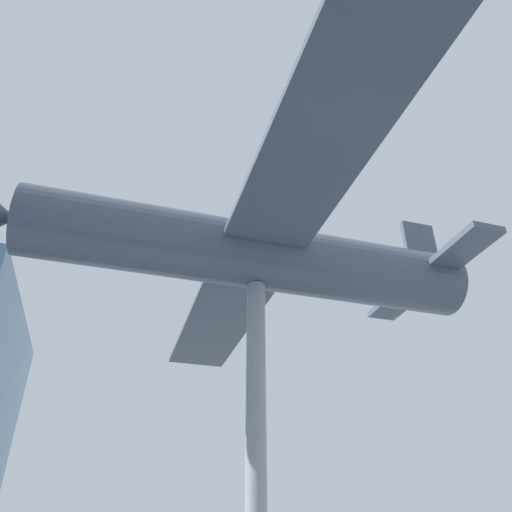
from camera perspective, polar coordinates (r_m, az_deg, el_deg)
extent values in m
cylinder|color=#999EA3|center=(12.02, 0.00, -20.31)|extent=(0.48, 0.48, 7.95)
cylinder|color=#4C5666|center=(13.83, 0.00, 0.00)|extent=(1.87, 12.37, 1.84)
cube|color=#4C5666|center=(13.83, 0.00, 0.00)|extent=(18.08, 2.31, 0.18)
cube|color=#4C5666|center=(16.10, 18.92, -2.45)|extent=(5.79, 1.01, 0.18)
cube|color=#4C5666|center=(16.60, 18.32, 0.65)|extent=(0.18, 1.10, 1.96)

